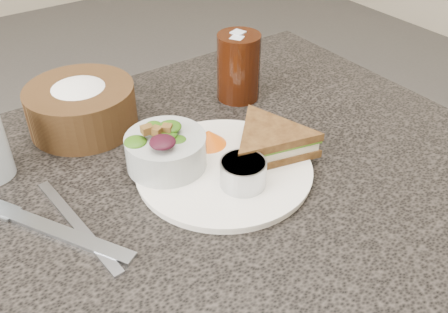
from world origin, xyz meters
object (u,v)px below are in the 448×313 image
dinner_plate (224,170)px  salad_bowl (166,146)px  sandwich (270,141)px  bread_basket (80,100)px  dressing_ramekin (243,173)px  cola_glass (239,64)px

dinner_plate → salad_bowl: salad_bowl is taller
dinner_plate → sandwich: size_ratio=1.62×
dinner_plate → bread_basket: 0.27m
bread_basket → dinner_plate: bearing=-63.4°
dinner_plate → sandwich: sandwich is taller
dressing_ramekin → bread_basket: bearing=112.4°
dressing_ramekin → bread_basket: bread_basket is taller
sandwich → salad_bowl: bearing=169.4°
sandwich → cola_glass: bearing=80.7°
salad_bowl → cola_glass: 0.25m
cola_glass → salad_bowl: bearing=-151.0°
dinner_plate → dressing_ramekin: bearing=-91.3°
salad_bowl → bread_basket: bearing=106.1°
dinner_plate → salad_bowl: size_ratio=2.19×
salad_bowl → dressing_ramekin: size_ratio=1.81×
sandwich → bread_basket: 0.32m
dressing_ramekin → cola_glass: bearing=55.2°
salad_bowl → sandwich: bearing=-23.8°
salad_bowl → dressing_ramekin: bearing=-57.3°
sandwich → dressing_ramekin: size_ratio=2.45×
dinner_plate → dressing_ramekin: dressing_ramekin is taller
salad_bowl → bread_basket: 0.19m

